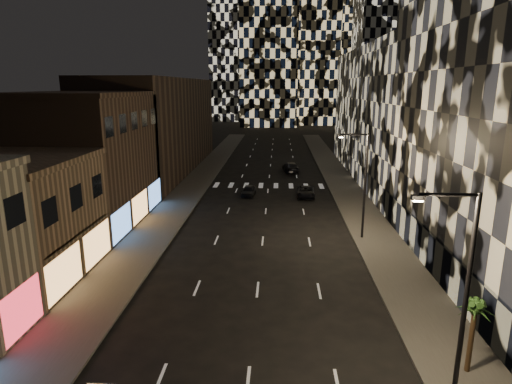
# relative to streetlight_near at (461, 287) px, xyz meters

# --- Properties ---
(sidewalk_left) EXTENTS (4.00, 120.00, 0.15)m
(sidewalk_left) POSITION_rel_streetlight_near_xyz_m (-18.35, 40.00, -5.28)
(sidewalk_left) COLOR #47443F
(sidewalk_left) RESTS_ON ground
(sidewalk_right) EXTENTS (4.00, 120.00, 0.15)m
(sidewalk_right) POSITION_rel_streetlight_near_xyz_m (1.65, 40.00, -5.28)
(sidewalk_right) COLOR #47443F
(sidewalk_right) RESTS_ON ground
(curb_left) EXTENTS (0.20, 120.00, 0.15)m
(curb_left) POSITION_rel_streetlight_near_xyz_m (-16.25, 40.00, -5.28)
(curb_left) COLOR #4C4C47
(curb_left) RESTS_ON ground
(curb_right) EXTENTS (0.20, 120.00, 0.15)m
(curb_right) POSITION_rel_streetlight_near_xyz_m (-0.45, 40.00, -5.28)
(curb_right) COLOR #4C4C47
(curb_right) RESTS_ON ground
(retail_tan) EXTENTS (10.00, 10.00, 8.00)m
(retail_tan) POSITION_rel_streetlight_near_xyz_m (-25.35, 11.00, -1.35)
(retail_tan) COLOR #82674E
(retail_tan) RESTS_ON ground
(retail_brown) EXTENTS (10.00, 15.00, 12.00)m
(retail_brown) POSITION_rel_streetlight_near_xyz_m (-25.35, 23.50, 0.65)
(retail_brown) COLOR #463428
(retail_brown) RESTS_ON ground
(retail_filler_left) EXTENTS (10.00, 40.00, 14.00)m
(retail_filler_left) POSITION_rel_streetlight_near_xyz_m (-25.35, 50.00, 1.65)
(retail_filler_left) COLOR #463428
(retail_filler_left) RESTS_ON ground
(midrise_base) EXTENTS (0.60, 25.00, 3.00)m
(midrise_base) POSITION_rel_streetlight_near_xyz_m (3.95, 14.50, -3.85)
(midrise_base) COLOR #383838
(midrise_base) RESTS_ON ground
(midrise_filler_right) EXTENTS (16.00, 40.00, 18.00)m
(midrise_filler_right) POSITION_rel_streetlight_near_xyz_m (11.65, 47.00, 3.65)
(midrise_filler_right) COLOR #232326
(midrise_filler_right) RESTS_ON ground
(streetlight_near) EXTENTS (2.55, 0.25, 9.00)m
(streetlight_near) POSITION_rel_streetlight_near_xyz_m (0.00, 0.00, 0.00)
(streetlight_near) COLOR black
(streetlight_near) RESTS_ON sidewalk_right
(streetlight_far) EXTENTS (2.55, 0.25, 9.00)m
(streetlight_far) POSITION_rel_streetlight_near_xyz_m (0.00, 20.00, 0.00)
(streetlight_far) COLOR black
(streetlight_far) RESTS_ON sidewalk_right
(car_dark_midlane) EXTENTS (1.77, 3.73, 1.23)m
(car_dark_midlane) POSITION_rel_streetlight_near_xyz_m (-10.64, 34.50, -4.74)
(car_dark_midlane) COLOR black
(car_dark_midlane) RESTS_ON ground
(car_dark_oncoming) EXTENTS (2.75, 5.37, 1.49)m
(car_dark_oncoming) POSITION_rel_streetlight_near_xyz_m (-5.14, 49.40, -4.61)
(car_dark_oncoming) COLOR black
(car_dark_oncoming) RESTS_ON ground
(car_dark_rightlane) EXTENTS (2.25, 4.53, 1.23)m
(car_dark_rightlane) POSITION_rel_streetlight_near_xyz_m (-3.77, 34.21, -4.74)
(car_dark_rightlane) COLOR black
(car_dark_rightlane) RESTS_ON ground
(palm_tree) EXTENTS (1.84, 1.80, 3.61)m
(palm_tree) POSITION_rel_streetlight_near_xyz_m (1.71, 2.12, -2.23)
(palm_tree) COLOR #47331E
(palm_tree) RESTS_ON sidewalk_right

